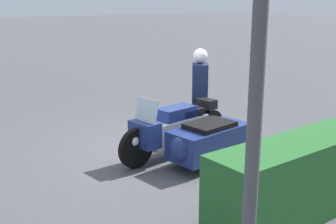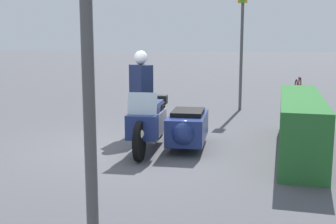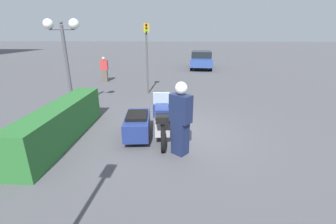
{
  "view_description": "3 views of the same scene",
  "coord_description": "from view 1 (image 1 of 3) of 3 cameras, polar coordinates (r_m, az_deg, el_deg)",
  "views": [
    {
      "loc": [
        4.44,
        6.13,
        2.76
      ],
      "look_at": [
        0.02,
        0.27,
        0.85
      ],
      "focal_mm": 45.0,
      "sensor_mm": 36.0,
      "label": 1
    },
    {
      "loc": [
        7.53,
        2.7,
        2.06
      ],
      "look_at": [
        -0.59,
        0.51,
        0.65
      ],
      "focal_mm": 45.0,
      "sensor_mm": 36.0,
      "label": 2
    },
    {
      "loc": [
        -6.34,
        -0.22,
        2.93
      ],
      "look_at": [
        0.04,
        0.11,
        0.68
      ],
      "focal_mm": 24.0,
      "sensor_mm": 36.0,
      "label": 3
    }
  ],
  "objects": [
    {
      "name": "police_motorcycle",
      "position": [
        7.5,
        3.12,
        -3.18
      ],
      "size": [
        2.59,
        1.39,
        1.17
      ],
      "rotation": [
        0.0,
        0.0,
        0.1
      ],
      "color": "black",
      "rests_on": "ground"
    },
    {
      "name": "officer_rider",
      "position": [
        8.71,
        4.32,
        2.81
      ],
      "size": [
        0.56,
        0.59,
        1.87
      ],
      "rotation": [
        0.0,
        0.0,
        -0.68
      ],
      "color": "#192347",
      "rests_on": "ground"
    },
    {
      "name": "ground_plane",
      "position": [
        8.06,
        -1.03,
        -5.44
      ],
      "size": [
        160.0,
        160.0,
        0.0
      ],
      "primitive_type": "plane",
      "color": "#4C4C51"
    },
    {
      "name": "hedge_bush_curbside",
      "position": [
        6.32,
        20.67,
        -7.05
      ],
      "size": [
        4.07,
        0.74,
        1.06
      ],
      "primitive_type": "cube",
      "color": "#28662D",
      "rests_on": "ground"
    },
    {
      "name": "twin_lamp_post",
      "position": [
        3.25,
        12.44,
        13.58
      ],
      "size": [
        0.36,
        1.3,
        3.42
      ],
      "color": "#4C4C51",
      "rests_on": "ground"
    }
  ]
}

